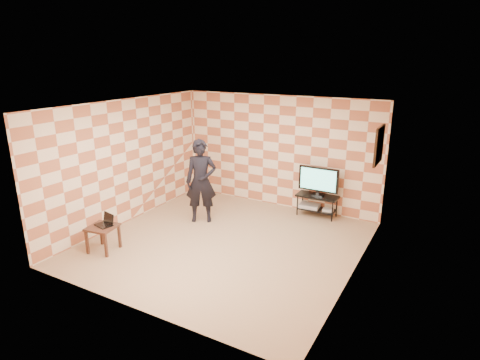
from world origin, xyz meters
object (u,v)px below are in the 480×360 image
Objects in this scene: tv_stand at (317,201)px; person at (201,181)px; tv at (318,180)px; side_table at (103,231)px.

tv_stand is 0.51× the size of person.
person reaches higher than tv.
tv is 1.59× the size of side_table.
tv_stand is at bearing 50.91° from side_table.
tv is at bearing 50.89° from side_table.
tv is 0.50× the size of person.
tv is (0.00, -0.00, 0.51)m from tv_stand.
tv_stand is at bearing 90.29° from tv.
person reaches higher than side_table.
person is at bearing -144.92° from tv.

